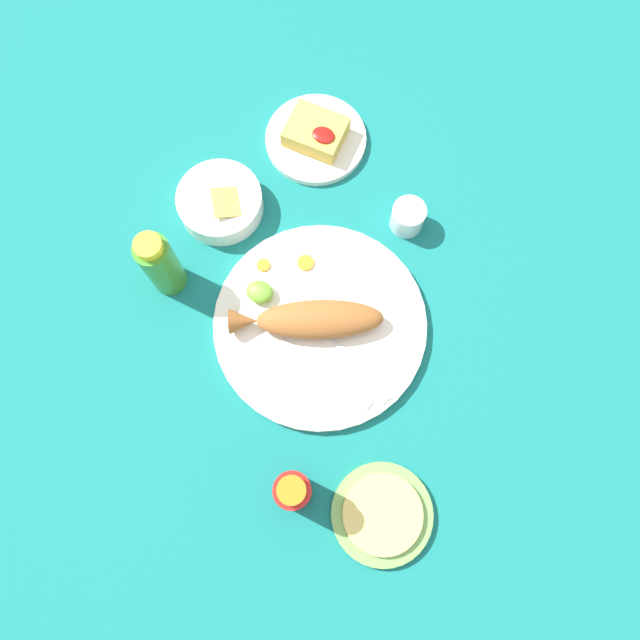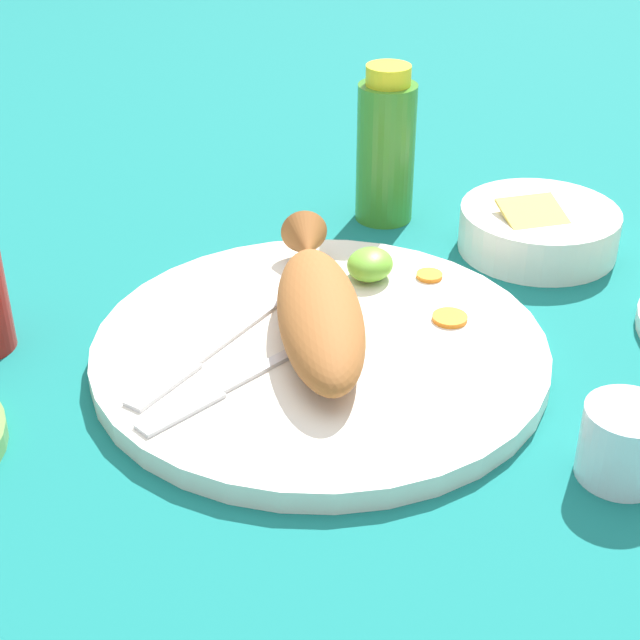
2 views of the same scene
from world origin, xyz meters
name	(u,v)px [view 1 (image 1 of 2)]	position (x,y,z in m)	size (l,w,h in m)	color
ground_plane	(320,326)	(0.00, 0.00, 0.00)	(4.00, 4.00, 0.00)	#146B66
main_plate	(320,325)	(0.00, 0.00, 0.01)	(0.37, 0.37, 0.02)	white
fried_fish	(311,320)	(-0.01, -0.01, 0.04)	(0.26, 0.16, 0.05)	#935628
fork_near	(355,365)	(0.08, -0.04, 0.02)	(0.17, 0.09, 0.00)	silver
fork_far	(331,377)	(0.05, -0.08, 0.02)	(0.18, 0.06, 0.00)	silver
carrot_slice_near	(306,263)	(-0.07, 0.09, 0.02)	(0.03, 0.03, 0.00)	orange
carrot_slice_mid	(263,265)	(-0.13, 0.06, 0.02)	(0.02, 0.02, 0.00)	orange
lime_wedge_main	(260,292)	(-0.12, 0.01, 0.03)	(0.05, 0.04, 0.03)	#6BB233
hot_sauce_bottle_red	(293,491)	(0.07, -0.27, 0.07)	(0.06, 0.06, 0.14)	#B21914
hot_sauce_bottle_green	(160,264)	(-0.28, -0.03, 0.08)	(0.06, 0.06, 0.16)	#3D8428
salt_cup	(407,218)	(0.07, 0.24, 0.02)	(0.06, 0.06, 0.05)	silver
side_plate_fries	(316,139)	(-0.15, 0.33, 0.01)	(0.19, 0.19, 0.01)	white
fries_pile	(316,132)	(-0.15, 0.33, 0.03)	(0.10, 0.09, 0.04)	gold
guacamole_bowl	(220,202)	(-0.26, 0.14, 0.02)	(0.15, 0.15, 0.06)	white
tortilla_plate	(382,514)	(0.21, -0.25, 0.01)	(0.16, 0.16, 0.01)	#6B9E4C
tortilla_stack	(383,514)	(0.21, -0.25, 0.02)	(0.13, 0.13, 0.01)	#E0C666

